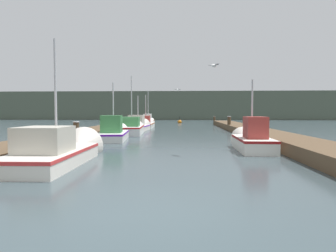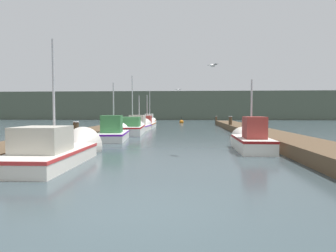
{
  "view_description": "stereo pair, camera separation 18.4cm",
  "coord_description": "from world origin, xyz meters",
  "px_view_note": "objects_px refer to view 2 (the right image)",
  "views": [
    {
      "loc": [
        0.62,
        -5.14,
        1.8
      ],
      "look_at": [
        -0.3,
        12.69,
        0.91
      ],
      "focal_mm": 32.0,
      "sensor_mm": 36.0,
      "label": 1
    },
    {
      "loc": [
        0.8,
        -5.13,
        1.8
      ],
      "look_at": [
        -0.3,
        12.69,
        0.91
      ],
      "focal_mm": 32.0,
      "sensor_mm": 36.0,
      "label": 2
    }
  ],
  "objects_px": {
    "fishing_boat_6": "(150,121)",
    "seagull_1": "(178,90)",
    "mooring_piling_3": "(76,134)",
    "seagull_lead": "(213,66)",
    "fishing_boat_1": "(250,140)",
    "fishing_boat_3": "(133,128)",
    "mooring_piling_1": "(216,120)",
    "channel_buoy": "(182,122)",
    "fishing_boat_2": "(114,133)",
    "mooring_piling_2": "(230,123)",
    "fishing_boat_5": "(147,124)",
    "mooring_piling_0": "(28,145)",
    "fishing_boat_4": "(140,126)",
    "fishing_boat_0": "(60,150)"
  },
  "relations": [
    {
      "from": "mooring_piling_2",
      "to": "seagull_1",
      "type": "height_order",
      "value": "seagull_1"
    },
    {
      "from": "fishing_boat_4",
      "to": "seagull_1",
      "type": "xyz_separation_m",
      "value": [
        3.77,
        -4.35,
        3.1
      ]
    },
    {
      "from": "fishing_boat_5",
      "to": "mooring_piling_0",
      "type": "distance_m",
      "value": 22.51
    },
    {
      "from": "mooring_piling_2",
      "to": "mooring_piling_3",
      "type": "relative_size",
      "value": 1.03
    },
    {
      "from": "channel_buoy",
      "to": "mooring_piling_1",
      "type": "bearing_deg",
      "value": -43.07
    },
    {
      "from": "mooring_piling_1",
      "to": "fishing_boat_2",
      "type": "bearing_deg",
      "value": -111.58
    },
    {
      "from": "fishing_boat_0",
      "to": "fishing_boat_2",
      "type": "height_order",
      "value": "fishing_boat_0"
    },
    {
      "from": "fishing_boat_5",
      "to": "mooring_piling_0",
      "type": "relative_size",
      "value": 4.28
    },
    {
      "from": "fishing_boat_0",
      "to": "fishing_boat_2",
      "type": "relative_size",
      "value": 1.11
    },
    {
      "from": "fishing_boat_3",
      "to": "fishing_boat_4",
      "type": "xyz_separation_m",
      "value": [
        -0.14,
        4.4,
        -0.05
      ]
    },
    {
      "from": "fishing_boat_1",
      "to": "mooring_piling_3",
      "type": "distance_m",
      "value": 8.55
    },
    {
      "from": "fishing_boat_2",
      "to": "mooring_piling_2",
      "type": "bearing_deg",
      "value": 41.6
    },
    {
      "from": "channel_buoy",
      "to": "seagull_1",
      "type": "relative_size",
      "value": 2.01
    },
    {
      "from": "mooring_piling_0",
      "to": "channel_buoy",
      "type": "height_order",
      "value": "mooring_piling_0"
    },
    {
      "from": "fishing_boat_5",
      "to": "fishing_boat_3",
      "type": "bearing_deg",
      "value": -90.44
    },
    {
      "from": "fishing_boat_5",
      "to": "mooring_piling_2",
      "type": "bearing_deg",
      "value": -28.09
    },
    {
      "from": "seagull_1",
      "to": "mooring_piling_1",
      "type": "bearing_deg",
      "value": -94.31
    },
    {
      "from": "fishing_boat_3",
      "to": "fishing_boat_5",
      "type": "xyz_separation_m",
      "value": [
        -0.01,
        8.93,
        -0.05
      ]
    },
    {
      "from": "fishing_boat_3",
      "to": "seagull_lead",
      "type": "distance_m",
      "value": 13.09
    },
    {
      "from": "mooring_piling_1",
      "to": "fishing_boat_3",
      "type": "bearing_deg",
      "value": -116.18
    },
    {
      "from": "seagull_lead",
      "to": "fishing_boat_5",
      "type": "bearing_deg",
      "value": 157.78
    },
    {
      "from": "fishing_boat_2",
      "to": "fishing_boat_6",
      "type": "xyz_separation_m",
      "value": [
        -0.13,
        19.79,
        0.05
      ]
    },
    {
      "from": "fishing_boat_4",
      "to": "seagull_lead",
      "type": "distance_m",
      "value": 17.13
    },
    {
      "from": "fishing_boat_5",
      "to": "mooring_piling_2",
      "type": "xyz_separation_m",
      "value": [
        8.41,
        -4.39,
        0.26
      ]
    },
    {
      "from": "fishing_boat_5",
      "to": "mooring_piling_2",
      "type": "distance_m",
      "value": 9.5
    },
    {
      "from": "fishing_boat_6",
      "to": "mooring_piling_2",
      "type": "bearing_deg",
      "value": -51.44
    },
    {
      "from": "fishing_boat_2",
      "to": "fishing_boat_5",
      "type": "bearing_deg",
      "value": 83.02
    },
    {
      "from": "fishing_boat_3",
      "to": "channel_buoy",
      "type": "height_order",
      "value": "fishing_boat_3"
    },
    {
      "from": "fishing_boat_0",
      "to": "fishing_boat_3",
      "type": "xyz_separation_m",
      "value": [
        0.22,
        13.41,
        0.05
      ]
    },
    {
      "from": "fishing_boat_4",
      "to": "fishing_boat_5",
      "type": "height_order",
      "value": "fishing_boat_5"
    },
    {
      "from": "fishing_boat_1",
      "to": "fishing_boat_3",
      "type": "xyz_separation_m",
      "value": [
        -7.27,
        9.68,
        -0.02
      ]
    },
    {
      "from": "fishing_boat_3",
      "to": "fishing_boat_6",
      "type": "distance_m",
      "value": 14.88
    },
    {
      "from": "fishing_boat_1",
      "to": "fishing_boat_3",
      "type": "distance_m",
      "value": 12.11
    },
    {
      "from": "mooring_piling_2",
      "to": "fishing_boat_4",
      "type": "bearing_deg",
      "value": -179.05
    },
    {
      "from": "fishing_boat_0",
      "to": "seagull_lead",
      "type": "bearing_deg",
      "value": 17.66
    },
    {
      "from": "mooring_piling_2",
      "to": "seagull_1",
      "type": "relative_size",
      "value": 2.36
    },
    {
      "from": "fishing_boat_2",
      "to": "fishing_boat_4",
      "type": "xyz_separation_m",
      "value": [
        0.19,
        9.31,
        -0.02
      ]
    },
    {
      "from": "mooring_piling_3",
      "to": "seagull_lead",
      "type": "bearing_deg",
      "value": -20.07
    },
    {
      "from": "mooring_piling_1",
      "to": "channel_buoy",
      "type": "distance_m",
      "value": 6.51
    },
    {
      "from": "mooring_piling_0",
      "to": "seagull_1",
      "type": "height_order",
      "value": "seagull_1"
    },
    {
      "from": "fishing_boat_6",
      "to": "seagull_lead",
      "type": "height_order",
      "value": "fishing_boat_6"
    },
    {
      "from": "fishing_boat_6",
      "to": "seagull_1",
      "type": "bearing_deg",
      "value": -76.63
    },
    {
      "from": "channel_buoy",
      "to": "seagull_lead",
      "type": "distance_m",
      "value": 33.05
    },
    {
      "from": "mooring_piling_1",
      "to": "mooring_piling_2",
      "type": "relative_size",
      "value": 0.86
    },
    {
      "from": "fishing_boat_6",
      "to": "fishing_boat_5",
      "type": "bearing_deg",
      "value": -87.76
    },
    {
      "from": "fishing_boat_5",
      "to": "fishing_boat_4",
      "type": "bearing_deg",
      "value": -92.09
    },
    {
      "from": "mooring_piling_0",
      "to": "fishing_boat_6",
      "type": "bearing_deg",
      "value": 88.23
    },
    {
      "from": "fishing_boat_1",
      "to": "mooring_piling_2",
      "type": "xyz_separation_m",
      "value": [
        1.13,
        14.22,
        0.2
      ]
    },
    {
      "from": "fishing_boat_4",
      "to": "seagull_1",
      "type": "distance_m",
      "value": 6.54
    },
    {
      "from": "fishing_boat_0",
      "to": "fishing_boat_5",
      "type": "distance_m",
      "value": 22.35
    }
  ]
}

